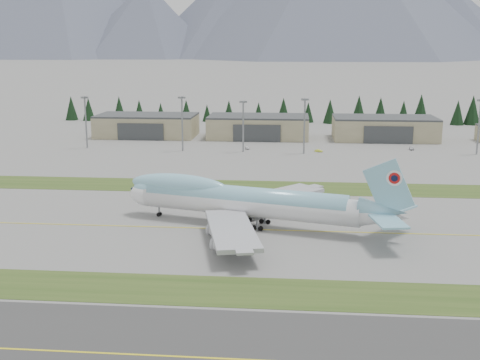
# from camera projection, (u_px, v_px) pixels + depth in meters

# --- Properties ---
(ground) EXTENTS (7000.00, 7000.00, 0.00)m
(ground) POSITION_uv_depth(u_px,v_px,m) (283.00, 230.00, 145.17)
(ground) COLOR slate
(ground) RESTS_ON ground
(grass_strip_near) EXTENTS (400.00, 14.00, 0.08)m
(grass_strip_near) POSITION_uv_depth(u_px,v_px,m) (279.00, 293.00, 108.23)
(grass_strip_near) COLOR #304C1B
(grass_strip_near) RESTS_ON ground
(grass_strip_far) EXTENTS (400.00, 18.00, 0.08)m
(grass_strip_far) POSITION_uv_depth(u_px,v_px,m) (286.00, 188.00, 188.91)
(grass_strip_far) COLOR #304C1B
(grass_strip_far) RESTS_ON ground
(taxiway_line_main) EXTENTS (400.00, 0.40, 0.02)m
(taxiway_line_main) POSITION_uv_depth(u_px,v_px,m) (283.00, 230.00, 145.17)
(taxiway_line_main) COLOR yellow
(taxiway_line_main) RESTS_ON ground
(boeing_747_freighter) EXTENTS (73.13, 60.90, 19.25)m
(boeing_747_freighter) POSITION_uv_depth(u_px,v_px,m) (245.00, 201.00, 147.89)
(boeing_747_freighter) COLOR white
(boeing_747_freighter) RESTS_ON ground
(hangar_left) EXTENTS (48.00, 26.60, 10.80)m
(hangar_left) POSITION_uv_depth(u_px,v_px,m) (147.00, 125.00, 295.82)
(hangar_left) COLOR gray
(hangar_left) RESTS_ON ground
(hangar_center) EXTENTS (48.00, 26.60, 10.80)m
(hangar_center) POSITION_uv_depth(u_px,v_px,m) (258.00, 127.00, 291.02)
(hangar_center) COLOR gray
(hangar_center) RESTS_ON ground
(hangar_right) EXTENTS (48.00, 26.60, 10.80)m
(hangar_right) POSITION_uv_depth(u_px,v_px,m) (384.00, 128.00, 285.78)
(hangar_right) COLOR gray
(hangar_right) RESTS_ON ground
(floodlight_masts) EXTENTS (190.89, 8.46, 23.16)m
(floodlight_masts) POSITION_uv_depth(u_px,v_px,m) (303.00, 115.00, 248.68)
(floodlight_masts) COLOR gray
(floodlight_masts) RESTS_ON ground
(service_vehicle_a) EXTENTS (2.39, 3.78, 1.20)m
(service_vehicle_a) POSITION_uv_depth(u_px,v_px,m) (247.00, 149.00, 259.51)
(service_vehicle_a) COLOR silver
(service_vehicle_a) RESTS_ON ground
(service_vehicle_b) EXTENTS (3.56, 2.41, 1.11)m
(service_vehicle_b) POSITION_uv_depth(u_px,v_px,m) (319.00, 152.00, 252.76)
(service_vehicle_b) COLOR #D7E639
(service_vehicle_b) RESTS_ON ground
(service_vehicle_c) EXTENTS (2.40, 4.86, 1.36)m
(service_vehicle_c) POSITION_uv_depth(u_px,v_px,m) (411.00, 150.00, 258.17)
(service_vehicle_c) COLOR #BCBCC1
(service_vehicle_c) RESTS_ON ground
(conifer_belt) EXTENTS (268.32, 12.73, 16.94)m
(conifer_belt) POSITION_uv_depth(u_px,v_px,m) (312.00, 110.00, 347.55)
(conifer_belt) COLOR black
(conifer_belt) RESTS_ON ground
(mountain_ridge_rear) EXTENTS (4492.39, 1066.98, 533.49)m
(mountain_ridge_rear) POSITION_uv_depth(u_px,v_px,m) (320.00, 1.00, 2898.32)
(mountain_ridge_rear) COLOR #50576A
(mountain_ridge_rear) RESTS_ON ground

